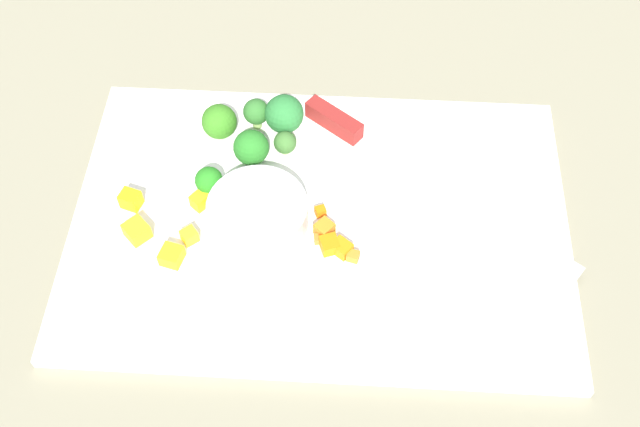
# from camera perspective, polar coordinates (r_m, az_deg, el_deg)

# --- Properties ---
(ground_plane) EXTENTS (4.00, 4.00, 0.00)m
(ground_plane) POSITION_cam_1_polar(r_m,az_deg,el_deg) (0.80, -0.00, -0.90)
(ground_plane) COLOR gray
(cutting_board) EXTENTS (0.51, 0.35, 0.01)m
(cutting_board) POSITION_cam_1_polar(r_m,az_deg,el_deg) (0.80, -0.00, -0.66)
(cutting_board) COLOR white
(cutting_board) RESTS_ON ground_plane
(prep_bowl) EXTENTS (0.10, 0.10, 0.03)m
(prep_bowl) POSITION_cam_1_polar(r_m,az_deg,el_deg) (0.78, -4.65, -0.08)
(prep_bowl) COLOR silver
(prep_bowl) RESTS_ON cutting_board
(chef_knife) EXTENTS (0.29, 0.23, 0.02)m
(chef_knife) POSITION_cam_1_polar(r_m,az_deg,el_deg) (0.84, 4.87, 4.44)
(chef_knife) COLOR silver
(chef_knife) RESTS_ON cutting_board
(carrot_dice_0) EXTENTS (0.01, 0.01, 0.01)m
(carrot_dice_0) POSITION_cam_1_polar(r_m,az_deg,el_deg) (0.78, -0.08, -1.91)
(carrot_dice_0) COLOR orange
(carrot_dice_0) RESTS_ON cutting_board
(carrot_dice_1) EXTENTS (0.02, 0.02, 0.01)m
(carrot_dice_1) POSITION_cam_1_polar(r_m,az_deg,el_deg) (0.77, 1.63, -2.58)
(carrot_dice_1) COLOR orange
(carrot_dice_1) RESTS_ON cutting_board
(carrot_dice_2) EXTENTS (0.01, 0.01, 0.01)m
(carrot_dice_2) POSITION_cam_1_polar(r_m,az_deg,el_deg) (0.76, 2.48, -3.19)
(carrot_dice_2) COLOR orange
(carrot_dice_2) RESTS_ON cutting_board
(carrot_dice_3) EXTENTS (0.01, 0.01, 0.01)m
(carrot_dice_3) POSITION_cam_1_polar(r_m,az_deg,el_deg) (0.79, -0.01, 0.16)
(carrot_dice_3) COLOR orange
(carrot_dice_3) RESTS_ON cutting_board
(carrot_dice_4) EXTENTS (0.02, 0.02, 0.01)m
(carrot_dice_4) POSITION_cam_1_polar(r_m,az_deg,el_deg) (0.77, 0.71, -2.34)
(carrot_dice_4) COLOR orange
(carrot_dice_4) RESTS_ON cutting_board
(carrot_dice_5) EXTENTS (0.02, 0.02, 0.01)m
(carrot_dice_5) POSITION_cam_1_polar(r_m,az_deg,el_deg) (0.78, 0.33, -1.13)
(carrot_dice_5) COLOR orange
(carrot_dice_5) RESTS_ON cutting_board
(pepper_dice_0) EXTENTS (0.03, 0.03, 0.02)m
(pepper_dice_0) POSITION_cam_1_polar(r_m,az_deg,el_deg) (0.80, -13.50, -1.27)
(pepper_dice_0) COLOR yellow
(pepper_dice_0) RESTS_ON cutting_board
(pepper_dice_1) EXTENTS (0.03, 0.03, 0.02)m
(pepper_dice_1) POSITION_cam_1_polar(r_m,az_deg,el_deg) (0.77, -11.01, -3.11)
(pepper_dice_1) COLOR yellow
(pepper_dice_1) RESTS_ON cutting_board
(pepper_dice_2) EXTENTS (0.02, 0.02, 0.01)m
(pepper_dice_2) POSITION_cam_1_polar(r_m,az_deg,el_deg) (0.78, -9.72, -1.66)
(pepper_dice_2) COLOR yellow
(pepper_dice_2) RESTS_ON cutting_board
(pepper_dice_3) EXTENTS (0.02, 0.02, 0.02)m
(pepper_dice_3) POSITION_cam_1_polar(r_m,az_deg,el_deg) (0.81, -8.92, 0.98)
(pepper_dice_3) COLOR yellow
(pepper_dice_3) RESTS_ON cutting_board
(pepper_dice_4) EXTENTS (0.02, 0.02, 0.02)m
(pepper_dice_4) POSITION_cam_1_polar(r_m,az_deg,el_deg) (0.82, -13.93, 1.01)
(pepper_dice_4) COLOR yellow
(pepper_dice_4) RESTS_ON cutting_board
(broccoli_floret_0) EXTENTS (0.03, 0.03, 0.03)m
(broccoli_floret_0) POSITION_cam_1_polar(r_m,az_deg,el_deg) (0.84, -2.62, 5.28)
(broccoli_floret_0) COLOR #96B06B
(broccoli_floret_0) RESTS_ON cutting_board
(broccoli_floret_1) EXTENTS (0.04, 0.04, 0.05)m
(broccoli_floret_1) POSITION_cam_1_polar(r_m,az_deg,el_deg) (0.85, -2.69, 7.39)
(broccoli_floret_1) COLOR #91BD6C
(broccoli_floret_1) RESTS_ON cutting_board
(broccoli_floret_2) EXTENTS (0.03, 0.03, 0.04)m
(broccoli_floret_2) POSITION_cam_1_polar(r_m,az_deg,el_deg) (0.86, -4.78, 7.53)
(broccoli_floret_2) COLOR #8FB25C
(broccoli_floret_2) RESTS_ON cutting_board
(broccoli_floret_3) EXTENTS (0.04, 0.04, 0.04)m
(broccoli_floret_3) POSITION_cam_1_polar(r_m,az_deg,el_deg) (0.83, -5.15, 4.91)
(broccoli_floret_3) COLOR #80BC6A
(broccoli_floret_3) RESTS_ON cutting_board
(broccoli_floret_4) EXTENTS (0.03, 0.03, 0.03)m
(broccoli_floret_4) POSITION_cam_1_polar(r_m,az_deg,el_deg) (0.81, -8.28, 2.43)
(broccoli_floret_4) COLOR #87B16C
(broccoli_floret_4) RESTS_ON cutting_board
(broccoli_floret_5) EXTENTS (0.04, 0.04, 0.04)m
(broccoli_floret_5) POSITION_cam_1_polar(r_m,az_deg,el_deg) (0.86, -7.52, 6.80)
(broccoli_floret_5) COLOR #89BD5A
(broccoli_floret_5) RESTS_ON cutting_board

